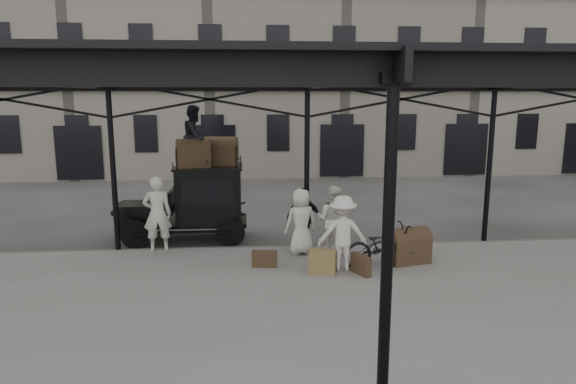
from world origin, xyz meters
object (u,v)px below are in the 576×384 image
Objects in this scene: porter_left at (157,214)px; porter_official at (304,218)px; taxi at (198,199)px; steamer_trunk_platform at (408,248)px; steamer_trunk_roof_near at (193,155)px; bicycle at (384,246)px.

porter_official is (3.83, 0.00, -0.18)m from porter_left.
porter_left is 3.83m from porter_official.
taxi reaches higher than porter_left.
steamer_trunk_platform is at bearing 159.68° from porter_left.
porter_official is 1.79× the size of steamer_trunk_roof_near.
steamer_trunk_platform is at bearing -28.78° from taxi.
bicycle is (4.59, -3.17, -0.54)m from taxi.
taxi is 1.72m from porter_left.
porter_official is 1.64× the size of steamer_trunk_platform.
steamer_trunk_platform is (5.35, -2.65, -2.00)m from steamer_trunk_roof_near.
porter_left is at bearing 13.08° from porter_official.
steamer_trunk_roof_near reaches higher than taxi.
porter_left is 5.79m from bicycle.
porter_official is at bearing 133.91° from steamer_trunk_platform.
steamer_trunk_roof_near is at bearing -8.93° from porter_official.
steamer_trunk_roof_near reaches higher than porter_left.
porter_left is at bearing -137.65° from steamer_trunk_roof_near.
bicycle is at bearing -34.67° from taxi.
bicycle is 2.00× the size of steamer_trunk_platform.
steamer_trunk_roof_near is (-4.67, 2.92, 1.84)m from bicycle.
porter_official reaches higher than steamer_trunk_platform.
porter_official is at bearing -26.62° from taxi.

